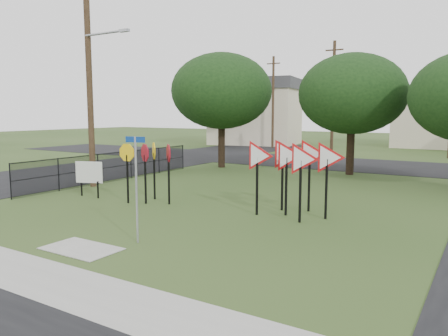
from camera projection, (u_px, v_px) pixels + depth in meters
The scene contains 18 objects.
ground at pixel (144, 228), 13.29m from camera, with size 140.00×140.00×0.00m, color #2C461A.
sidewalk at pixel (17, 270), 9.75m from camera, with size 30.00×1.60×0.02m, color #9B9B93.
street_left at pixel (109, 167), 27.99m from camera, with size 8.00×50.00×0.02m, color black.
street_far at pixel (341, 164), 30.16m from camera, with size 60.00×8.00×0.02m, color black.
curb_pad at pixel (81, 249), 11.27m from camera, with size 2.00×1.20×0.02m, color #9B9B93.
street_name_sign at pixel (136, 182), 11.63m from camera, with size 0.59×0.11×2.88m.
stop_sign_cluster at pixel (149, 158), 16.91m from camera, with size 2.15×1.44×2.34m.
yield_sign_cluster at pixel (294, 160), 14.75m from camera, with size 3.33×1.90×2.63m.
info_board at pixel (89, 173), 18.14m from camera, with size 1.14×0.44×1.49m.
utility_pole_main at pixel (90, 76), 20.21m from camera, with size 3.55×0.33×10.00m.
far_pole_a at pixel (333, 99), 34.00m from camera, with size 1.40×0.24×9.00m.
far_pole_c at pixel (273, 102), 43.24m from camera, with size 1.40×0.24×9.00m.
fence_run at pixel (115, 166), 22.43m from camera, with size 0.05×11.55×1.50m.
house_left at pixel (256, 111), 48.82m from camera, with size 10.58×8.88×7.20m.
house_mid at pixel (439, 116), 44.54m from camera, with size 8.40×8.40×6.20m.
tree_near_left at pixel (221, 91), 27.62m from camera, with size 6.40×6.40×7.27m.
tree_near_mid at pixel (352, 94), 24.33m from camera, with size 6.00×6.00×6.80m.
tree_far_left at pixel (222, 97), 46.30m from camera, with size 6.80×6.80×7.73m.
Camera 1 is at (8.88, -9.74, 3.50)m, focal length 35.00 mm.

